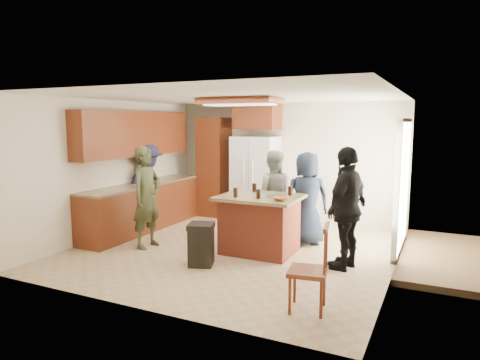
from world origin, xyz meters
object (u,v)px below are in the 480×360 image
at_px(trash_bin, 201,244).
at_px(spindle_chair, 310,271).
at_px(person_behind_left, 273,195).
at_px(refrigerator, 256,179).
at_px(person_front_left, 147,197).
at_px(kitchen_island, 260,224).
at_px(person_counter, 148,186).
at_px(person_behind_right, 307,199).
at_px(person_side_right, 347,208).

height_order(trash_bin, spindle_chair, spindle_chair).
height_order(person_behind_left, refrigerator, refrigerator).
distance_m(person_front_left, person_behind_left, 2.23).
relative_size(person_behind_left, kitchen_island, 1.25).
bearing_deg(refrigerator, person_front_left, -107.94).
height_order(person_front_left, person_counter, person_front_left).
bearing_deg(trash_bin, person_front_left, 162.14).
xyz_separation_m(trash_bin, spindle_chair, (1.88, -0.80, 0.13)).
distance_m(refrigerator, spindle_chair, 4.50).
distance_m(person_behind_right, person_side_right, 1.28).
xyz_separation_m(person_side_right, person_counter, (-4.08, 0.73, -0.04)).
height_order(person_front_left, person_behind_right, person_front_left).
height_order(person_side_right, kitchen_island, person_side_right).
bearing_deg(person_behind_right, person_behind_left, -42.73).
height_order(person_front_left, trash_bin, person_front_left).
distance_m(person_counter, kitchen_island, 2.74).
xyz_separation_m(person_behind_left, person_counter, (-2.52, -0.35, 0.04)).
bearing_deg(spindle_chair, person_behind_right, 107.75).
relative_size(person_counter, refrigerator, 0.94).
bearing_deg(person_behind_left, trash_bin, 59.39).
bearing_deg(person_side_right, refrigerator, -118.40).
height_order(person_behind_right, spindle_chair, person_behind_right).
bearing_deg(person_front_left, refrigerator, -14.51).
height_order(person_side_right, person_counter, person_side_right).
xyz_separation_m(person_behind_right, person_counter, (-3.20, -0.20, 0.04)).
bearing_deg(kitchen_island, person_behind_right, 54.70).
distance_m(person_side_right, refrigerator, 3.28).
bearing_deg(person_side_right, person_behind_left, -110.10).
distance_m(person_behind_left, person_behind_right, 0.69).
relative_size(person_behind_left, refrigerator, 0.89).
xyz_separation_m(person_side_right, refrigerator, (-2.40, 2.24, 0.02)).
distance_m(refrigerator, trash_bin, 3.12).
height_order(person_behind_left, spindle_chair, person_behind_left).
bearing_deg(person_counter, person_behind_right, -88.33).
bearing_deg(trash_bin, person_behind_right, 58.22).
distance_m(person_behind_left, trash_bin, 1.97).
relative_size(person_behind_left, person_side_right, 0.91).
bearing_deg(spindle_chair, trash_bin, 156.99).
bearing_deg(person_counter, person_front_left, -144.97).
xyz_separation_m(person_side_right, spindle_chair, (-0.07, -1.59, -0.43)).
bearing_deg(person_side_right, spindle_chair, 12.09).
xyz_separation_m(person_counter, trash_bin, (2.13, -1.52, -0.52)).
bearing_deg(trash_bin, person_counter, 144.43).
relative_size(person_side_right, kitchen_island, 1.38).
height_order(kitchen_island, spindle_chair, spindle_chair).
relative_size(person_behind_left, spindle_chair, 1.61).
bearing_deg(refrigerator, spindle_chair, -58.67).
distance_m(kitchen_island, trash_bin, 1.11).
xyz_separation_m(person_behind_right, trash_bin, (-1.07, -1.73, -0.48)).
xyz_separation_m(person_front_left, refrigerator, (0.85, 2.61, 0.05)).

